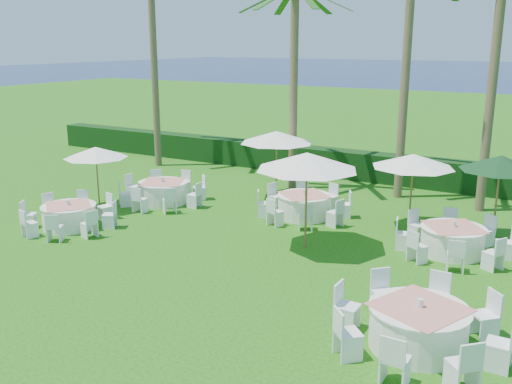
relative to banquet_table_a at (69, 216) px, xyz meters
The scene contains 16 objects.
ground 5.39m from the banquet_table_a, ahead, with size 120.00×120.00×0.00m, color #16520E.
hedge 12.34m from the banquet_table_a, 64.53° to the left, with size 34.00×1.00×1.20m, color black.
banquet_table_a is the anchor object (origin of this frame).
banquet_table_c 11.88m from the banquet_table_a, ahead, with size 3.43×3.43×1.03m.
banquet_table_d 3.92m from the banquet_table_a, 78.90° to the left, with size 3.22×3.22×0.97m.
banquet_table_e 7.77m from the banquet_table_a, 38.31° to the left, with size 3.16×3.16×0.97m.
banquet_table_f 11.86m from the banquet_table_a, 18.45° to the left, with size 3.16×3.16×0.96m.
umbrella_a 2.83m from the banquet_table_a, 110.90° to the left, with size 2.24×2.24×2.24m.
umbrella_b 8.01m from the banquet_table_a, 15.97° to the left, with size 2.96×2.96×2.83m.
umbrella_c 8.00m from the banquet_table_a, 58.25° to the left, with size 2.79×2.79×2.59m.
umbrella_d 11.14m from the banquet_table_a, 29.39° to the left, with size 2.61×2.61×2.45m.
umbrella_green 13.43m from the banquet_table_a, 24.29° to the left, with size 2.37×2.37×2.64m.
palm_a 11.41m from the banquet_table_a, 112.16° to the left, with size 4.41×4.05×11.85m.
palm_b 9.97m from the banquet_table_a, 64.23° to the left, with size 4.31×4.33×7.93m.
palm_c 13.27m from the banquet_table_a, 47.92° to the left, with size 4.38×4.23×10.48m.
palm_d 14.78m from the banquet_table_a, 37.73° to the left, with size 4.17×4.40×8.26m.
Camera 1 is at (8.69, -11.41, 5.86)m, focal length 40.00 mm.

